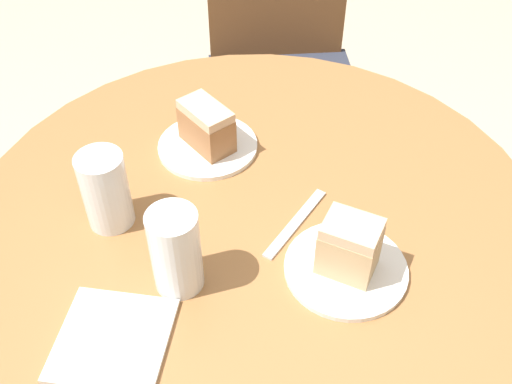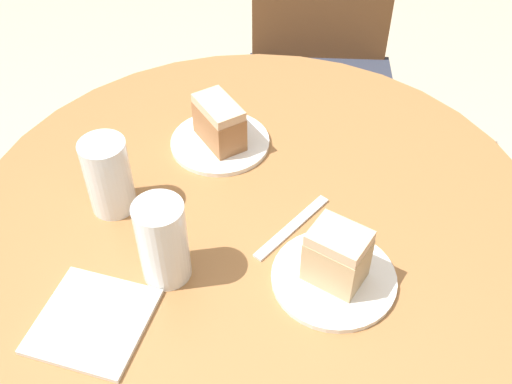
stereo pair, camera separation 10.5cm
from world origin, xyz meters
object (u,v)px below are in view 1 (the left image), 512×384
at_px(plate_far, 208,146).
at_px(chair, 282,69).
at_px(glass_lemonade, 106,194).
at_px(cake_slice_near, 349,246).
at_px(cake_slice_far, 206,126).
at_px(plate_near, 346,269).
at_px(glass_water, 176,255).

bearing_deg(plate_far, chair, 79.50).
distance_m(chair, glass_lemonade, 1.02).
xyz_separation_m(cake_slice_near, glass_lemonade, (-0.41, 0.09, 0.00)).
xyz_separation_m(cake_slice_far, glass_lemonade, (-0.14, -0.21, 0.01)).
height_order(chair, plate_near, chair).
relative_size(plate_far, cake_slice_near, 1.84).
xyz_separation_m(plate_near, cake_slice_far, (-0.26, 0.29, 0.05)).
distance_m(cake_slice_near, cake_slice_far, 0.40).
bearing_deg(cake_slice_far, chair, 79.50).
bearing_deg(cake_slice_near, plate_far, 131.80).
relative_size(chair, glass_lemonade, 5.97).
bearing_deg(cake_slice_near, glass_water, -171.54).
height_order(glass_lemonade, glass_water, glass_water).
height_order(cake_slice_far, glass_lemonade, glass_lemonade).
bearing_deg(plate_near, plate_far, 131.80).
bearing_deg(plate_near, chair, 97.42).
xyz_separation_m(chair, glass_lemonade, (-0.28, -0.92, 0.33)).
distance_m(cake_slice_near, glass_lemonade, 0.42).
bearing_deg(glass_lemonade, cake_slice_far, 55.15).
bearing_deg(plate_near, glass_lemonade, 167.91).
height_order(cake_slice_near, cake_slice_far, cake_slice_near).
distance_m(chair, cake_slice_far, 0.79).
height_order(plate_near, glass_lemonade, glass_lemonade).
bearing_deg(plate_near, cake_slice_far, 131.80).
bearing_deg(glass_water, glass_lemonade, 137.97).
xyz_separation_m(glass_lemonade, glass_water, (0.14, -0.13, 0.00)).
xyz_separation_m(chair, cake_slice_far, (-0.13, -0.71, 0.32)).
height_order(chair, cake_slice_far, chair).
distance_m(plate_near, glass_water, 0.28).
height_order(plate_far, glass_water, glass_water).
xyz_separation_m(cake_slice_near, glass_water, (-0.27, -0.04, 0.01)).
bearing_deg(chair, plate_far, -109.15).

